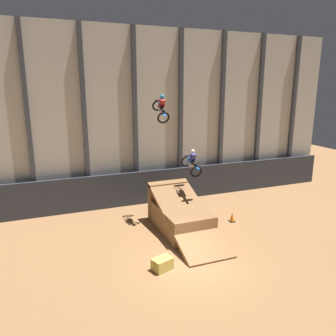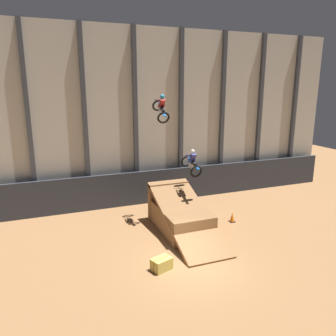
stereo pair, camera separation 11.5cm
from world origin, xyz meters
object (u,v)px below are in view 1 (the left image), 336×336
at_px(dirt_ramp, 179,215).
at_px(rider_bike_right_air, 192,163).
at_px(rider_bike_left_air, 161,108).
at_px(hay_bale_trackside, 162,264).
at_px(traffic_cone_near_ramp, 232,217).

distance_m(dirt_ramp, rider_bike_right_air, 3.13).
bearing_deg(rider_bike_right_air, rider_bike_left_air, 142.92).
distance_m(dirt_ramp, hay_bale_trackside, 4.58).
distance_m(dirt_ramp, rider_bike_left_air, 6.30).
bearing_deg(traffic_cone_near_ramp, rider_bike_right_air, 162.24).
height_order(rider_bike_left_air, traffic_cone_near_ramp, rider_bike_left_air).
height_order(dirt_ramp, rider_bike_right_air, rider_bike_right_air).
xyz_separation_m(traffic_cone_near_ramp, hay_bale_trackside, (-5.90, -3.55, -0.00)).
xyz_separation_m(rider_bike_left_air, traffic_cone_near_ramp, (3.92, -1.91, -6.61)).
bearing_deg(traffic_cone_near_ramp, dirt_ramp, 175.60).
bearing_deg(rider_bike_right_air, traffic_cone_near_ramp, -17.38).
height_order(traffic_cone_near_ramp, hay_bale_trackside, traffic_cone_near_ramp).
bearing_deg(hay_bale_trackside, dirt_ramp, 57.00).
relative_size(traffic_cone_near_ramp, hay_bale_trackside, 0.55).
xyz_separation_m(dirt_ramp, traffic_cone_near_ramp, (3.42, -0.26, -0.55)).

